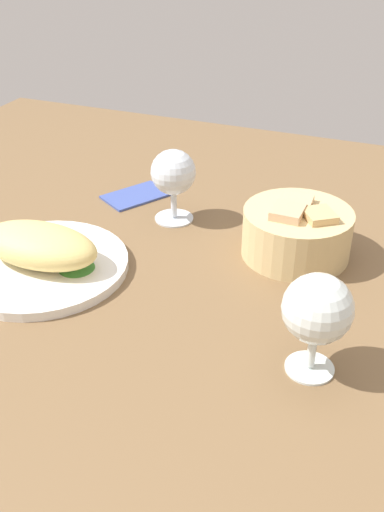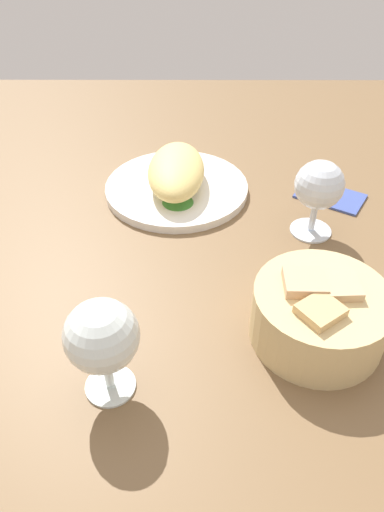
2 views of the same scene
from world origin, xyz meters
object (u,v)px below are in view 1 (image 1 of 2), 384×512
(plate, at_px, (42,266))
(wine_glass_far, at_px, (173,175))
(bread_basket, at_px, (297,232))
(folded_napkin, at_px, (136,195))
(wine_glass_near, at_px, (317,311))

(plate, distance_m, wine_glass_far, 0.25)
(bread_basket, distance_m, wine_glass_far, 0.22)
(plate, xyz_separation_m, folded_napkin, (0.02, 0.26, -0.00))
(plate, relative_size, folded_napkin, 2.24)
(wine_glass_near, bearing_deg, plate, 171.10)
(wine_glass_far, distance_m, folded_napkin, 0.13)
(bread_basket, distance_m, wine_glass_near, 0.26)
(bread_basket, bearing_deg, folded_napkin, 164.29)
(folded_napkin, bearing_deg, bread_basket, -74.45)
(folded_napkin, bearing_deg, wine_glass_far, -86.83)
(wine_glass_near, bearing_deg, folded_napkin, 139.56)
(wine_glass_near, relative_size, wine_glass_far, 1.03)
(plate, height_order, folded_napkin, plate)
(plate, height_order, wine_glass_near, wine_glass_near)
(wine_glass_near, height_order, wine_glass_far, wine_glass_near)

